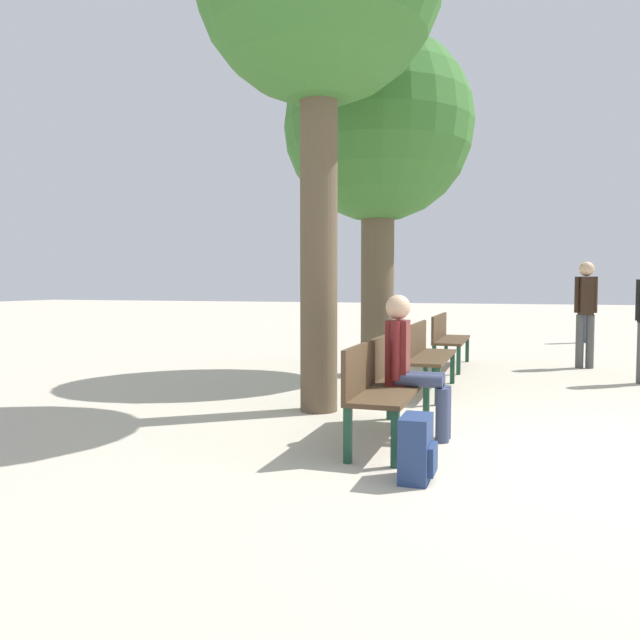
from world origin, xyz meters
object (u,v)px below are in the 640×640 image
(bench_row_1, at_px, (424,351))
(bench_row_2, at_px, (447,336))
(backpack, at_px, (417,449))
(bench_row_0, at_px, (383,381))
(pedestrian_mid, at_px, (586,307))
(pedestrian_near, at_px, (588,305))
(tree_row_1, at_px, (378,131))
(person_seated, at_px, (411,361))

(bench_row_1, xyz_separation_m, bench_row_2, (0.00, 2.55, 0.00))
(bench_row_1, bearing_deg, backpack, -82.47)
(bench_row_0, distance_m, bench_row_1, 2.55)
(bench_row_0, xyz_separation_m, pedestrian_mid, (2.20, 5.68, 0.48))
(pedestrian_near, height_order, pedestrian_mid, pedestrian_mid)
(bench_row_1, distance_m, tree_row_1, 3.59)
(bench_row_1, relative_size, backpack, 3.77)
(tree_row_1, xyz_separation_m, pedestrian_near, (3.64, 6.61, -2.81))
(pedestrian_mid, bearing_deg, bench_row_1, -125.08)
(bench_row_1, distance_m, backpack, 3.69)
(tree_row_1, bearing_deg, person_seated, -73.11)
(backpack, bearing_deg, bench_row_2, 94.44)
(bench_row_0, height_order, bench_row_1, same)
(bench_row_1, bearing_deg, tree_row_1, 123.76)
(bench_row_0, bearing_deg, pedestrian_mid, 68.86)
(bench_row_1, bearing_deg, pedestrian_mid, 54.92)
(bench_row_1, distance_m, person_seated, 2.45)
(bench_row_2, bearing_deg, pedestrian_mid, 14.62)
(pedestrian_mid, bearing_deg, tree_row_1, -150.99)
(bench_row_2, distance_m, tree_row_1, 3.51)
(bench_row_0, height_order, backpack, bench_row_0)
(pedestrian_near, bearing_deg, bench_row_2, -116.44)
(pedestrian_mid, bearing_deg, bench_row_0, -111.14)
(backpack, bearing_deg, bench_row_1, 97.53)
(bench_row_0, height_order, pedestrian_mid, pedestrian_mid)
(bench_row_2, relative_size, person_seated, 1.34)
(bench_row_0, bearing_deg, person_seated, 27.59)
(bench_row_1, bearing_deg, person_seated, -84.58)
(tree_row_1, height_order, pedestrian_near, tree_row_1)
(bench_row_0, relative_size, backpack, 3.77)
(bench_row_1, xyz_separation_m, tree_row_1, (-0.93, 1.39, 3.18))
(bench_row_1, relative_size, bench_row_2, 1.00)
(bench_row_1, relative_size, tree_row_1, 0.33)
(bench_row_2, xyz_separation_m, person_seated, (0.23, -4.99, 0.17))
(bench_row_2, height_order, tree_row_1, tree_row_1)
(person_seated, bearing_deg, pedestrian_near, 76.64)
(bench_row_0, distance_m, pedestrian_mid, 6.11)
(bench_row_1, height_order, bench_row_2, same)
(person_seated, distance_m, pedestrian_mid, 5.91)
(tree_row_1, bearing_deg, pedestrian_mid, 29.01)
(bench_row_2, bearing_deg, person_seated, -87.35)
(tree_row_1, distance_m, pedestrian_near, 8.05)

